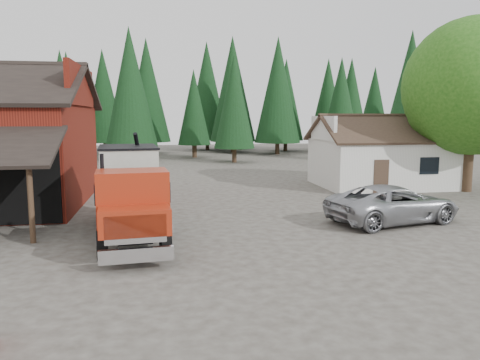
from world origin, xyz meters
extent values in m
plane|color=#3F3931|center=(0.00, 0.00, 0.00)|extent=(120.00, 120.00, 0.00)
cube|color=maroon|center=(-5.00, 10.00, 6.00)|extent=(0.25, 7.00, 2.00)
cylinder|color=#382619|center=(-5.60, 2.10, 1.40)|extent=(0.20, 0.20, 2.80)
cube|color=silver|center=(13.00, 13.00, 1.50)|extent=(8.00, 6.00, 3.00)
cube|color=#38281E|center=(13.00, 11.50, 3.75)|extent=(8.60, 3.42, 1.80)
cube|color=#38281E|center=(13.00, 14.50, 3.75)|extent=(8.60, 3.42, 1.80)
cube|color=silver|center=(9.00, 13.00, 3.75)|extent=(0.20, 4.20, 1.50)
cube|color=silver|center=(17.00, 13.00, 3.75)|extent=(0.20, 4.20, 1.50)
cube|color=#38281E|center=(11.50, 9.98, 1.00)|extent=(0.90, 0.06, 2.00)
cube|color=black|center=(14.50, 9.98, 1.60)|extent=(1.20, 0.06, 1.00)
cylinder|color=#382619|center=(17.00, 10.00, 1.60)|extent=(0.60, 0.60, 3.20)
sphere|color=#1D5112|center=(17.00, 10.00, 6.20)|extent=(8.00, 8.00, 8.00)
sphere|color=#1D5112|center=(15.80, 10.80, 5.00)|extent=(4.40, 4.40, 4.40)
cylinder|color=#382619|center=(6.00, 30.00, 0.80)|extent=(0.44, 0.44, 1.60)
cone|color=black|center=(6.00, 30.00, 5.90)|extent=(3.96, 3.96, 9.00)
cylinder|color=#382619|center=(22.00, 26.00, 0.80)|extent=(0.44, 0.44, 1.60)
cone|color=black|center=(22.00, 26.00, 6.90)|extent=(4.84, 4.84, 11.00)
cylinder|color=#382619|center=(-4.00, 34.00, 0.80)|extent=(0.44, 0.44, 1.60)
cone|color=black|center=(-4.00, 34.00, 7.40)|extent=(5.28, 5.28, 12.00)
cylinder|color=black|center=(-2.89, -0.43, 0.51)|extent=(0.42, 1.05, 1.02)
cylinder|color=black|center=(-0.95, -0.24, 0.51)|extent=(0.42, 1.05, 1.02)
cylinder|color=black|center=(-3.32, 4.01, 0.51)|extent=(0.42, 1.05, 1.02)
cylinder|color=black|center=(-1.37, 4.20, 0.51)|extent=(0.42, 1.05, 1.02)
cylinder|color=black|center=(-3.44, 5.31, 0.51)|extent=(0.42, 1.05, 1.02)
cylinder|color=black|center=(-1.50, 5.49, 0.51)|extent=(0.42, 1.05, 1.02)
cube|color=black|center=(-2.20, 2.62, 0.88)|extent=(1.77, 8.05, 0.37)
cube|color=silver|center=(-1.79, -1.77, 0.51)|extent=(2.14, 0.37, 0.42)
cube|color=silver|center=(-1.80, -1.68, 1.25)|extent=(1.77, 0.26, 0.84)
cube|color=maroon|center=(-1.85, -1.12, 1.39)|extent=(2.20, 1.40, 0.79)
cube|color=maroon|center=(-1.96, 0.08, 1.90)|extent=(2.37, 1.78, 1.72)
cube|color=black|center=(-1.89, -0.66, 2.18)|extent=(1.95, 0.26, 0.84)
cylinder|color=black|center=(-2.97, 0.82, 2.42)|extent=(0.14, 0.14, 1.67)
cube|color=black|center=(-2.05, 1.01, 1.86)|extent=(2.28, 0.33, 1.49)
cube|color=black|center=(-2.33, 3.92, 1.13)|extent=(2.87, 5.59, 0.15)
cube|color=beige|center=(-2.33, 3.92, 2.51)|extent=(2.42, 3.25, 1.49)
cone|color=beige|center=(-2.33, 3.92, 1.58)|extent=(2.23, 2.23, 0.65)
cube|color=black|center=(-2.33, 3.92, 3.27)|extent=(2.52, 3.36, 0.07)
cylinder|color=black|center=(-1.89, 5.27, 2.42)|extent=(0.51, 2.05, 2.84)
cube|color=maroon|center=(-3.09, 6.09, 1.39)|extent=(0.63, 0.79, 0.42)
cylinder|color=silver|center=(-0.96, 0.78, 0.79)|extent=(0.61, 0.97, 0.52)
imported|color=#A5A7AD|center=(8.62, 3.00, 0.80)|extent=(6.23, 3.92, 1.60)
camera|label=1|loc=(-1.00, -15.11, 4.48)|focal=35.00mm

